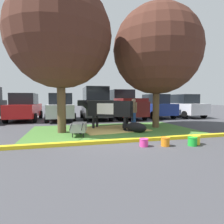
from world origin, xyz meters
name	(u,v)px	position (x,y,z in m)	size (l,w,h in m)	color
ground_plane	(116,139)	(0.00, 0.00, 0.00)	(80.00, 80.00, 0.00)	#424247
grass_island	(114,130)	(0.43, 2.00, 0.01)	(8.17, 4.78, 0.02)	#477A33
curb_yellow	(131,140)	(0.43, -0.54, 0.06)	(9.37, 0.24, 0.12)	yellow
hay_bedding	(113,129)	(0.50, 2.27, 0.03)	(3.20, 2.40, 0.04)	tan
shade_tree_left	(60,37)	(-2.09, 1.98, 4.42)	(4.70, 4.70, 6.78)	brown
shade_tree_right	(157,51)	(2.96, 2.32, 4.22)	(4.74, 4.74, 6.60)	brown
cow_holstein	(108,109)	(0.28, 2.53, 1.08)	(2.80, 2.07, 1.53)	black
calf_lying	(135,127)	(1.31, 1.24, 0.24)	(1.03, 1.25, 0.48)	black
person_handler	(134,112)	(1.84, 2.85, 0.87)	(0.34, 0.51, 1.62)	#23478C
wheelbarrow	(79,127)	(-1.37, 0.96, 0.39)	(0.81, 1.62, 0.63)	gray
bucket_pink	(144,142)	(0.60, -1.27, 0.14)	(0.31, 0.31, 0.27)	#EA3893
bucket_orange	(165,141)	(1.32, -1.41, 0.16)	(0.31, 0.31, 0.30)	orange
bucket_green	(192,141)	(2.24, -1.60, 0.15)	(0.32, 0.32, 0.30)	green
bucket_yellow	(195,140)	(2.46, -1.46, 0.17)	(0.34, 0.34, 0.32)	yellow
sedan_red	(25,107)	(-4.82, 7.82, 0.98)	(2.07, 4.43, 2.02)	red
sedan_silver	(61,107)	(-2.21, 7.34, 0.98)	(2.07, 4.43, 2.02)	silver
suv_dark_grey	(95,103)	(0.37, 7.48, 1.27)	(2.17, 4.63, 2.52)	#3D3D42
pickup_truck_maroon	(125,105)	(2.97, 7.78, 1.11)	(2.28, 5.43, 2.42)	maroon
sedan_blue	(155,106)	(5.73, 7.61, 0.98)	(2.07, 4.43, 2.02)	navy
hatchback_white	(184,106)	(8.44, 7.37, 0.98)	(2.07, 4.43, 2.02)	silver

